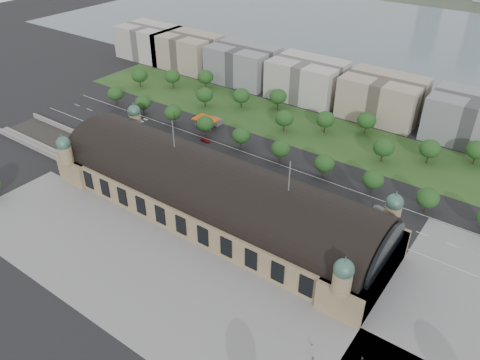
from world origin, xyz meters
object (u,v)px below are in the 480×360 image
Objects in this scene: traffic_car_3 at (205,140)px; pedestrian_1 at (313,359)px; parked_car_4 at (163,152)px; parked_car_5 at (162,153)px; pedestrian_0 at (312,346)px; traffic_car_0 at (103,123)px; petrol_station at (211,120)px; parked_car_2 at (133,145)px; pedestrian_2 at (362,358)px; traffic_car_1 at (148,131)px; parked_car_3 at (176,157)px; parked_car_6 at (212,177)px; parked_car_0 at (136,146)px; bus_mid at (246,173)px; traffic_car_5 at (379,208)px; traffic_car_4 at (272,179)px; traffic_car_2 at (155,137)px; bus_west at (220,164)px; parked_car_1 at (157,152)px; bus_east at (328,204)px.

traffic_car_3 is 142.09m from pedestrian_1.
parked_car_5 is at bearing -27.32° from parked_car_4.
traffic_car_0 is at bearing 158.17° from pedestrian_0.
petrol_station is at bearing 116.94° from traffic_car_0.
parked_car_2 is 159.88m from pedestrian_2.
traffic_car_3 is 1.18× the size of parked_car_2.
traffic_car_1 is 1.14× the size of parked_car_3.
traffic_car_1 is at bearing -138.13° from parked_car_6.
petrol_station reaches higher than traffic_car_3.
petrol_station is 46.83m from parked_car_0.
petrol_station is at bearing 60.73° from bus_mid.
traffic_car_5 is 110.39m from parked_car_5.
traffic_car_4 is 0.80× the size of traffic_car_5.
pedestrian_0 is 4.61m from pedestrian_1.
traffic_car_2 is 0.54× the size of bus_mid.
traffic_car_0 is 35.51m from parked_car_2.
parked_car_6 is at bearing 145.07° from pedestrian_0.
traffic_car_0 reaches higher than parked_car_4.
bus_west is at bearing 141.51° from pedestrian_0.
traffic_car_3 reaches higher than parked_car_1.
parked_car_0 is at bearing 105.32° from bus_mid.
bus_east reaches higher than traffic_car_2.
traffic_car_5 reaches higher than traffic_car_0.
parked_car_6 is (34.98, -2.94, 0.05)m from parked_car_5.
petrol_station is 2.81× the size of traffic_car_5.
petrol_station is 58.23m from bus_mid.
traffic_car_3 reaches higher than traffic_car_4.
bus_west is 1.07× the size of bus_east.
parked_car_5 is 143.90m from pedestrian_2.
pedestrian_2 is at bearing -168.48° from traffic_car_5.
bus_west is at bearing 164.85° from parked_car_6.
bus_east reaches higher than parked_car_2.
petrol_station is at bearing 72.04° from traffic_car_5.
parked_car_0 is 0.93× the size of parked_car_2.
parked_car_1 is 3.62× the size of pedestrian_2.
parked_car_4 is 0.30× the size of bus_west.
bus_mid reaches higher than traffic_car_2.
parked_car_3 is at bearing 80.60° from pedestrian_1.
parked_car_4 is at bearing 77.22° from traffic_car_0.
parked_car_6 is at bearing 44.30° from parked_car_4.
bus_west is (32.61, -33.84, -1.06)m from petrol_station.
pedestrian_2 is (86.29, -62.70, -0.73)m from bus_mid.
traffic_car_0 is at bearing 37.10° from pedestrian_2.
parked_car_1 is 146.26m from pedestrian_2.
pedestrian_1 is at bearing 64.90° from traffic_car_2.
traffic_car_2 is at bearing -145.61° from parked_car_3.
traffic_car_5 is 21.86m from bus_east.
parked_car_6 reaches higher than parked_car_4.
bus_east is (80.97, -15.57, 0.94)m from traffic_car_3.
bus_east is 73.48m from pedestrian_0.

